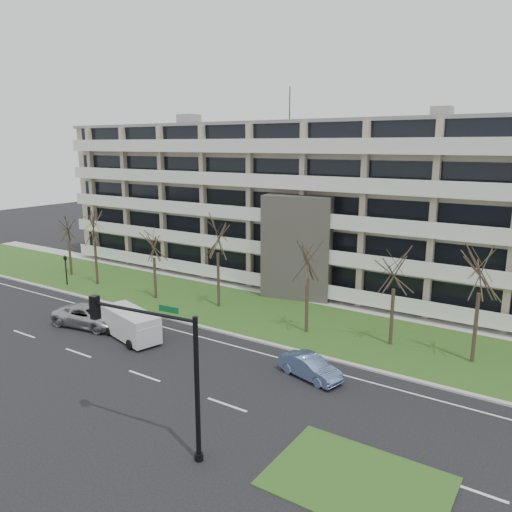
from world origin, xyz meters
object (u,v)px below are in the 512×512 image
Objects in this scene: white_van at (131,322)px; traffic_signal at (159,357)px; pedestrian_signal at (66,266)px; blue_sedan at (310,367)px; silver_pickup at (90,316)px.

white_van is 0.82× the size of traffic_signal.
traffic_signal is 29.93m from pedestrian_signal.
pedestrian_signal is (-26.18, 14.30, -2.47)m from traffic_signal.
blue_sedan is 13.16m from white_van.
white_van is (-13.06, -1.54, 0.55)m from blue_sedan.
silver_pickup is 1.93× the size of pedestrian_signal.
silver_pickup is 1.03× the size of white_van.
silver_pickup is 12.53m from pedestrian_signal.
pedestrian_signal is (-28.46, 4.56, 1.22)m from blue_sedan.
silver_pickup reaches higher than blue_sedan.
traffic_signal is (10.78, -8.20, 3.15)m from white_van.
white_van reaches higher than blue_sedan.
traffic_signal is (-2.28, -9.74, 3.70)m from blue_sedan.
white_van is (4.46, -0.10, 0.41)m from silver_pickup.
traffic_signal is 2.28× the size of pedestrian_signal.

